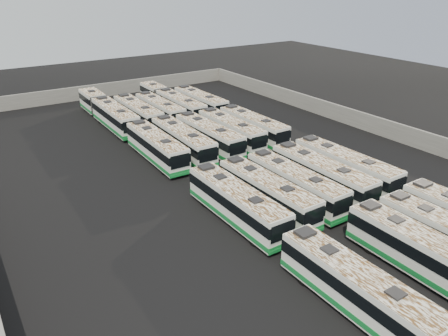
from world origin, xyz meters
TOP-DOWN VIEW (x-y plane):
  - ground at (0.00, 0.00)m, footprint 140.00×140.00m
  - perimeter_wall at (0.00, 0.00)m, footprint 45.20×73.20m
  - bus_front_far_left at (-4.41, -20.35)m, footprint 2.35×11.00m
  - bus_front_center at (1.94, -20.41)m, footprint 2.54×11.24m
  - bus_midfront_far_left at (-4.38, -8.01)m, footprint 2.39×11.24m
  - bus_midfront_left at (-1.13, -7.82)m, footprint 2.54×11.03m
  - bus_midfront_center at (1.94, -7.84)m, footprint 2.40×10.98m
  - bus_midfront_right at (5.13, -7.85)m, footprint 2.45×11.34m
  - bus_midfront_far_right at (8.28, -7.80)m, footprint 2.63×11.47m
  - bus_midback_far_left at (-4.33, 7.02)m, footprint 2.58×11.22m
  - bus_midback_left at (-1.22, 6.95)m, footprint 2.70×11.43m
  - bus_midback_center at (2.06, 6.82)m, footprint 2.59×11.28m
  - bus_midback_right at (5.21, 7.03)m, footprint 2.41×11.09m
  - bus_midback_far_right at (8.29, 6.81)m, footprint 2.44×11.03m
  - bus_back_far_left at (-4.26, 22.55)m, footprint 2.61×17.75m
  - bus_back_left at (-1.16, 19.42)m, footprint 2.43×11.25m
  - bus_back_center at (2.03, 19.48)m, footprint 2.40×10.91m
  - bus_back_right at (5.22, 22.45)m, footprint 2.43×17.07m
  - bus_back_far_right at (8.40, 19.50)m, footprint 2.55×11.19m

SIDE VIEW (x-z plane):
  - ground at x=0.00m, z-range 0.00..0.00m
  - perimeter_wall at x=0.00m, z-range 0.00..2.20m
  - bus_back_center at x=2.03m, z-range 0.03..3.10m
  - bus_midfront_center at x=1.94m, z-range 0.03..3.12m
  - bus_back_right at x=5.22m, z-range 0.03..3.13m
  - bus_front_far_left at x=-4.41m, z-range 0.03..3.13m
  - bus_midfront_left at x=-1.13m, z-range 0.03..3.13m
  - bus_midback_far_right at x=8.29m, z-range 0.03..3.14m
  - bus_midback_right at x=5.21m, z-range 0.04..3.16m
  - bus_back_far_right at x=8.40m, z-range 0.04..3.18m
  - bus_midback_far_left at x=-4.33m, z-range 0.04..3.18m
  - bus_front_center at x=1.94m, z-range 0.04..3.19m
  - bus_midback_center at x=2.06m, z-range 0.04..3.20m
  - bus_back_left at x=-1.16m, z-range 0.04..3.20m
  - bus_midfront_far_left at x=-4.38m, z-range 0.04..3.20m
  - bus_midfront_right at x=5.13m, z-range 0.04..3.23m
  - bus_midback_left at x=-1.22m, z-range 0.04..3.24m
  - bus_back_far_left at x=-4.26m, z-range 0.03..3.25m
  - bus_midfront_far_right at x=8.28m, z-range 0.04..3.26m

